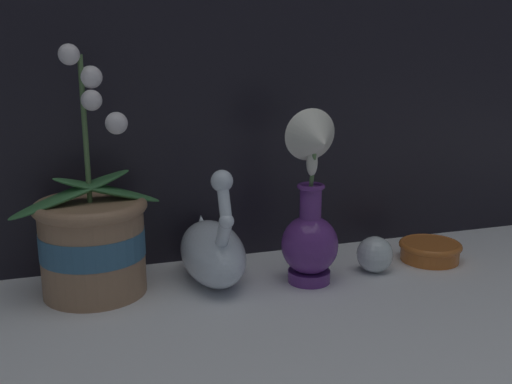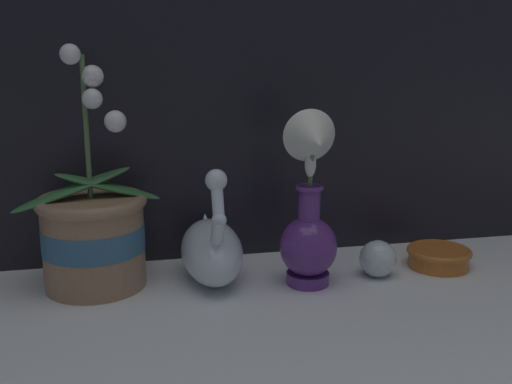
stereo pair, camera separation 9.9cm
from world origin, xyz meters
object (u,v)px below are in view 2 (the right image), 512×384
Objects in this scene: orchid_potted_plant at (93,232)px; blue_vase at (310,216)px; swan_figurine at (212,248)px; amber_dish at (439,256)px; glass_sphere at (378,259)px.

orchid_potted_plant is 1.34× the size of blue_vase.
blue_vase is (0.15, -0.06, 0.06)m from swan_figurine.
orchid_potted_plant is 3.42× the size of amber_dish.
orchid_potted_plant is 0.47m from glass_sphere.
blue_vase reaches higher than swan_figurine.
swan_figurine is (0.19, -0.01, -0.04)m from orchid_potted_plant.
blue_vase is 4.57× the size of glass_sphere.
blue_vase reaches higher than glass_sphere.
glass_sphere is at bearing -8.96° from swan_figurine.
amber_dish is at bearing 7.45° from blue_vase.
orchid_potted_plant is 1.81× the size of swan_figurine.
swan_figurine reaches higher than amber_dish.
amber_dish is (0.40, -0.02, -0.03)m from swan_figurine.
swan_figurine is at bearing 171.04° from glass_sphere.
swan_figurine reaches higher than glass_sphere.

